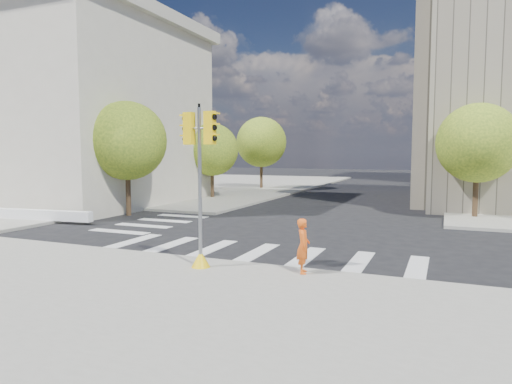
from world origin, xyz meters
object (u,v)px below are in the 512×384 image
lamp_far (472,141)px  planter_wall (40,215)px  photographer (303,246)px  lamp_near (483,135)px  traffic_signal (200,199)px

lamp_far → planter_wall: bearing=-127.0°
photographer → planter_wall: (-15.37, 4.73, -0.53)m
lamp_near → photographer: (-5.63, -18.60, -3.65)m
lamp_near → traffic_signal: lamp_near is taller
lamp_near → traffic_signal: bearing=-114.3°
lamp_far → photographer: lamp_far is taller
lamp_near → lamp_far: 14.00m
lamp_near → lamp_far: bearing=90.0°
photographer → lamp_far: bearing=-28.1°
lamp_near → photographer: lamp_near is taller
lamp_far → photographer: 33.28m
photographer → lamp_near: bearing=-35.2°
photographer → traffic_signal: bearing=81.7°
lamp_far → photographer: size_ratio=5.19×
lamp_far → traffic_signal: lamp_far is taller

